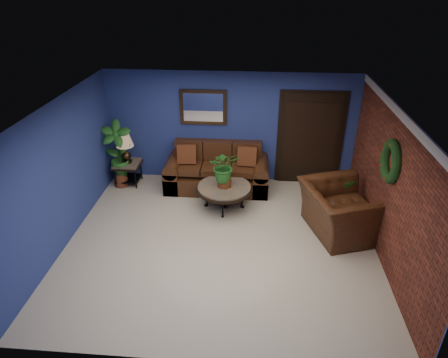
# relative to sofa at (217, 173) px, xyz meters

# --- Properties ---
(floor) EXTENTS (5.50, 5.50, 0.00)m
(floor) POSITION_rel_sofa_xyz_m (0.27, -2.09, -0.33)
(floor) COLOR beige
(floor) RESTS_ON ground
(wall_back) EXTENTS (5.50, 0.04, 2.50)m
(wall_back) POSITION_rel_sofa_xyz_m (0.27, 0.41, 0.92)
(wall_back) COLOR navy
(wall_back) RESTS_ON ground
(wall_left) EXTENTS (0.04, 5.00, 2.50)m
(wall_left) POSITION_rel_sofa_xyz_m (-2.48, -2.09, 0.92)
(wall_left) COLOR navy
(wall_left) RESTS_ON ground
(wall_right_brick) EXTENTS (0.04, 5.00, 2.50)m
(wall_right_brick) POSITION_rel_sofa_xyz_m (3.02, -2.09, 0.92)
(wall_right_brick) COLOR maroon
(wall_right_brick) RESTS_ON ground
(ceiling) EXTENTS (5.50, 5.00, 0.02)m
(ceiling) POSITION_rel_sofa_xyz_m (0.27, -2.09, 2.17)
(ceiling) COLOR white
(ceiling) RESTS_ON wall_back
(crown_molding) EXTENTS (0.03, 5.00, 0.14)m
(crown_molding) POSITION_rel_sofa_xyz_m (2.99, -2.09, 2.10)
(crown_molding) COLOR white
(crown_molding) RESTS_ON wall_right_brick
(wall_mirror) EXTENTS (1.02, 0.06, 0.77)m
(wall_mirror) POSITION_rel_sofa_xyz_m (-0.33, 0.37, 1.39)
(wall_mirror) COLOR #3F2A16
(wall_mirror) RESTS_ON wall_back
(closet_door) EXTENTS (1.44, 0.06, 2.18)m
(closet_door) POSITION_rel_sofa_xyz_m (2.02, 0.38, 0.72)
(closet_door) COLOR black
(closet_door) RESTS_ON wall_back
(wreath) EXTENTS (0.16, 0.72, 0.72)m
(wreath) POSITION_rel_sofa_xyz_m (2.96, -2.04, 1.37)
(wreath) COLOR black
(wreath) RESTS_ON wall_right_brick
(sofa) EXTENTS (2.26, 0.97, 1.02)m
(sofa) POSITION_rel_sofa_xyz_m (0.00, 0.00, 0.00)
(sofa) COLOR #4B2A15
(sofa) RESTS_ON ground
(coffee_table) EXTENTS (1.14, 1.14, 0.49)m
(coffee_table) POSITION_rel_sofa_xyz_m (0.23, -0.89, 0.10)
(coffee_table) COLOR #55504A
(coffee_table) RESTS_ON ground
(end_table) EXTENTS (0.58, 0.58, 0.53)m
(end_table) POSITION_rel_sofa_xyz_m (-2.03, -0.04, 0.07)
(end_table) COLOR #55504A
(end_table) RESTS_ON ground
(table_lamp) EXTENTS (0.39, 0.39, 0.64)m
(table_lamp) POSITION_rel_sofa_xyz_m (-2.03, -0.04, 0.61)
(table_lamp) COLOR #3F2A16
(table_lamp) RESTS_ON end_table
(side_chair) EXTENTS (0.44, 0.44, 0.94)m
(side_chair) POSITION_rel_sofa_xyz_m (0.78, 0.03, 0.20)
(side_chair) COLOR brown
(side_chair) RESTS_ON ground
(armchair) EXTENTS (1.60, 1.71, 0.91)m
(armchair) POSITION_rel_sofa_xyz_m (2.42, -1.57, 0.12)
(armchair) COLOR #4B2A15
(armchair) RESTS_ON ground
(coffee_plant) EXTENTS (0.66, 0.60, 0.78)m
(coffee_plant) POSITION_rel_sofa_xyz_m (0.23, -0.89, 0.59)
(coffee_plant) COLOR brown
(coffee_plant) RESTS_ON coffee_table
(floor_plant) EXTENTS (0.41, 0.35, 0.80)m
(floor_plant) POSITION_rel_sofa_xyz_m (2.62, -0.96, 0.08)
(floor_plant) COLOR brown
(floor_plant) RESTS_ON ground
(tall_plant) EXTENTS (0.73, 0.55, 1.52)m
(tall_plant) POSITION_rel_sofa_xyz_m (-2.18, -0.14, 0.49)
(tall_plant) COLOR brown
(tall_plant) RESTS_ON ground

